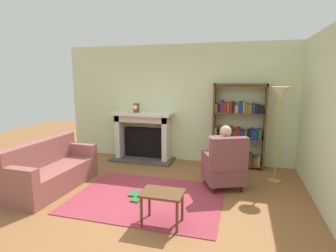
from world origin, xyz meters
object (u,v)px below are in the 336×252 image
mantel_clock (136,108)px  armchair_reading (225,166)px  fireplace (144,135)px  seated_reader (223,153)px  bookshelf (238,129)px  side_table (162,197)px  sofa_floral (51,171)px  floor_lamp (280,102)px

mantel_clock → armchair_reading: size_ratio=0.22×
fireplace → seated_reader: 2.28m
fireplace → bookshelf: 2.20m
fireplace → bookshelf: size_ratio=0.81×
fireplace → side_table: (1.28, -2.70, -0.22)m
mantel_clock → seated_reader: size_ratio=0.19×
mantel_clock → side_table: 3.08m
side_table → mantel_clock: bearing=118.5°
bookshelf → side_table: 2.92m
sofa_floral → side_table: sofa_floral is taller
mantel_clock → side_table: (1.41, -2.60, -0.87)m
fireplace → sofa_floral: size_ratio=0.86×
mantel_clock → side_table: size_ratio=0.38×
seated_reader → floor_lamp: 1.39m
seated_reader → fireplace: bearing=-55.6°
floor_lamp → armchair_reading: bearing=-146.6°
armchair_reading → bookshelf: bearing=-122.3°
bookshelf → mantel_clock: bearing=-176.6°
armchair_reading → mantel_clock: bearing=-53.5°
floor_lamp → mantel_clock: bearing=168.9°
mantel_clock → sofa_floral: size_ratio=0.12×
fireplace → floor_lamp: size_ratio=0.83×
mantel_clock → seated_reader: (2.08, -1.08, -0.63)m
armchair_reading → floor_lamp: floor_lamp is taller
bookshelf → armchair_reading: bookshelf is taller
seated_reader → side_table: 1.67m
mantel_clock → seated_reader: mantel_clock is taller
bookshelf → fireplace: bearing=-179.1°
sofa_floral → armchair_reading: bearing=-73.7°
mantel_clock → seated_reader: bearing=-27.5°
bookshelf → side_table: size_ratio=3.26×
mantel_clock → fireplace: bearing=37.5°
sofa_floral → side_table: bearing=-104.1°
fireplace → sofa_floral: fireplace is taller
seated_reader → sofa_floral: size_ratio=0.66×
mantel_clock → sofa_floral: 2.34m
mantel_clock → seated_reader: 2.43m
mantel_clock → sofa_floral: bearing=-112.9°
mantel_clock → armchair_reading: (2.13, -1.19, -0.83)m
mantel_clock → side_table: bearing=-61.5°
mantel_clock → sofa_floral: (-0.83, -1.97, -0.94)m
floor_lamp → seated_reader: bearing=-152.8°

